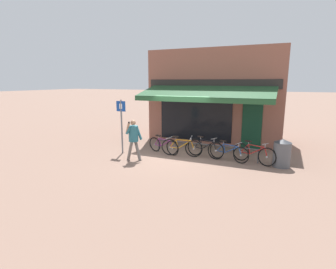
{
  "coord_description": "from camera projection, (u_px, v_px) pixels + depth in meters",
  "views": [
    {
      "loc": [
        4.14,
        -9.87,
        3.11
      ],
      "look_at": [
        -0.0,
        -0.58,
        1.05
      ],
      "focal_mm": 28.0,
      "sensor_mm": 36.0,
      "label": 1
    }
  ],
  "objects": [
    {
      "name": "bike_rack_rail",
      "position": [
        205.0,
        146.0,
        10.91
      ],
      "size": [
        4.37,
        0.04,
        0.57
      ],
      "color": "#47494F",
      "rests_on": "ground_plane"
    },
    {
      "name": "bicycle_black",
      "position": [
        205.0,
        148.0,
        10.91
      ],
      "size": [
        1.69,
        0.55,
        0.88
      ],
      "rotation": [
        -0.07,
        0.0,
        -0.23
      ],
      "color": "black",
      "rests_on": "ground_plane"
    },
    {
      "name": "bicycle_red",
      "position": [
        253.0,
        154.0,
        10.11
      ],
      "size": [
        1.71,
        0.71,
        0.87
      ],
      "rotation": [
        -0.09,
        0.0,
        -0.34
      ],
      "color": "black",
      "rests_on": "ground_plane"
    },
    {
      "name": "bicycle_purple",
      "position": [
        163.0,
        146.0,
        11.48
      ],
      "size": [
        1.66,
        0.71,
        0.82
      ],
      "rotation": [
        0.09,
        0.0,
        -0.3
      ],
      "color": "black",
      "rests_on": "ground_plane"
    },
    {
      "name": "litter_bin",
      "position": [
        282.0,
        153.0,
        9.65
      ],
      "size": [
        0.63,
        0.63,
        1.05
      ],
      "color": "#515459",
      "rests_on": "ground_plane"
    },
    {
      "name": "bicycle_orange",
      "position": [
        182.0,
        147.0,
        11.01
      ],
      "size": [
        1.77,
        0.52,
        0.9
      ],
      "rotation": [
        0.12,
        0.0,
        0.15
      ],
      "color": "black",
      "rests_on": "ground_plane"
    },
    {
      "name": "pedestrian_adult",
      "position": [
        133.0,
        136.0,
        10.34
      ],
      "size": [
        0.63,
        0.56,
        1.66
      ],
      "rotation": [
        0.0,
        0.0,
        2.94
      ],
      "color": "slate",
      "rests_on": "ground_plane"
    },
    {
      "name": "shop_front",
      "position": [
        217.0,
        96.0,
        14.1
      ],
      "size": [
        6.8,
        4.99,
        4.72
      ],
      "color": "#8E5647",
      "rests_on": "ground_plane"
    },
    {
      "name": "ground_plane",
      "position": [
        174.0,
        156.0,
        11.11
      ],
      "size": [
        160.0,
        160.0,
        0.0
      ],
      "primitive_type": "plane",
      "color": "#846656"
    },
    {
      "name": "bicycle_blue",
      "position": [
        228.0,
        152.0,
        10.42
      ],
      "size": [
        1.67,
        0.64,
        0.8
      ],
      "rotation": [
        -0.03,
        0.0,
        -0.29
      ],
      "color": "black",
      "rests_on": "ground_plane"
    },
    {
      "name": "parking_sign",
      "position": [
        121.0,
        121.0,
        11.33
      ],
      "size": [
        0.44,
        0.07,
        2.35
      ],
      "color": "slate",
      "rests_on": "ground_plane"
    }
  ]
}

